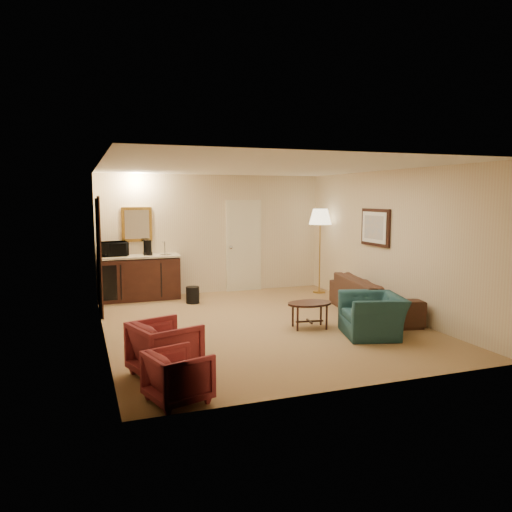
{
  "coord_description": "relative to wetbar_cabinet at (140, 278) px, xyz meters",
  "views": [
    {
      "loc": [
        -2.83,
        -7.67,
        2.13
      ],
      "look_at": [
        0.11,
        0.5,
        1.09
      ],
      "focal_mm": 35.0,
      "sensor_mm": 36.0,
      "label": 1
    }
  ],
  "objects": [
    {
      "name": "teal_armchair",
      "position": [
        3.04,
        -3.96,
        -0.03
      ],
      "size": [
        0.87,
        1.11,
        0.85
      ],
      "primitive_type": "imported",
      "rotation": [
        0.0,
        0.0,
        -1.84
      ],
      "color": "#1A4143",
      "rests_on": "ground"
    },
    {
      "name": "sofa",
      "position": [
        3.8,
        -2.78,
        -0.01
      ],
      "size": [
        1.06,
        2.37,
        0.89
      ],
      "primitive_type": "imported",
      "rotation": [
        0.0,
        0.0,
        1.39
      ],
      "color": "black",
      "rests_on": "ground"
    },
    {
      "name": "ground",
      "position": [
        1.65,
        -2.72,
        -0.46
      ],
      "size": [
        6.0,
        6.0,
        0.0
      ],
      "primitive_type": "plane",
      "color": "#9C724F",
      "rests_on": "ground"
    },
    {
      "name": "rose_chair_far",
      "position": [
        -0.25,
        -5.42,
        -0.16
      ],
      "size": [
        0.69,
        0.72,
        0.6
      ],
      "primitive_type": "imported",
      "rotation": [
        0.0,
        0.0,
        1.86
      ],
      "color": "#983132",
      "rests_on": "ground"
    },
    {
      "name": "floor_lamp",
      "position": [
        3.85,
        -0.57,
        0.48
      ],
      "size": [
        0.52,
        0.52,
        1.87
      ],
      "primitive_type": "cube",
      "rotation": [
        0.0,
        0.0,
        0.04
      ],
      "color": "#B2893B",
      "rests_on": "ground"
    },
    {
      "name": "wetbar_cabinet",
      "position": [
        0.0,
        0.0,
        0.0
      ],
      "size": [
        1.64,
        0.58,
        0.92
      ],
      "primitive_type": "cube",
      "color": "#371911",
      "rests_on": "ground"
    },
    {
      "name": "waste_bin",
      "position": [
        0.95,
        -0.72,
        -0.29
      ],
      "size": [
        0.31,
        0.31,
        0.33
      ],
      "primitive_type": "cylinder",
      "rotation": [
        0.0,
        0.0,
        -0.19
      ],
      "color": "black",
      "rests_on": "ground"
    },
    {
      "name": "microwave",
      "position": [
        -0.5,
        0.08,
        0.64
      ],
      "size": [
        0.58,
        0.39,
        0.36
      ],
      "primitive_type": "imported",
      "rotation": [
        0.0,
        0.0,
        0.18
      ],
      "color": "black",
      "rests_on": "wetbar_cabinet"
    },
    {
      "name": "rose_chair_near",
      "position": [
        -0.25,
        -4.6,
        -0.1
      ],
      "size": [
        0.85,
        0.88,
        0.73
      ],
      "primitive_type": "imported",
      "rotation": [
        0.0,
        0.0,
        1.89
      ],
      "color": "#983132",
      "rests_on": "ground"
    },
    {
      "name": "coffee_maker",
      "position": [
        0.18,
        0.02,
        0.62
      ],
      "size": [
        0.21,
        0.21,
        0.32
      ],
      "primitive_type": "cylinder",
      "rotation": [
        0.0,
        0.0,
        -0.3
      ],
      "color": "black",
      "rests_on": "wetbar_cabinet"
    },
    {
      "name": "coffee_table",
      "position": [
        2.32,
        -3.23,
        -0.25
      ],
      "size": [
        0.81,
        0.61,
        0.43
      ],
      "primitive_type": "cube",
      "rotation": [
        0.0,
        0.0,
        -0.16
      ],
      "color": "black",
      "rests_on": "ground"
    },
    {
      "name": "room_walls",
      "position": [
        1.55,
        -1.95,
        1.26
      ],
      "size": [
        5.02,
        6.01,
        2.61
      ],
      "color": "beige",
      "rests_on": "ground"
    }
  ]
}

